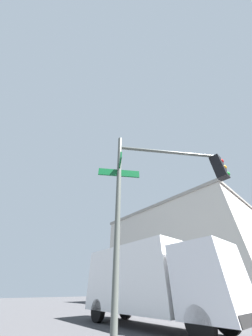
{
  "coord_description": "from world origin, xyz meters",
  "views": [
    {
      "loc": [
        -3.83,
        -9.36,
        1.36
      ],
      "look_at": [
        -6.24,
        -7.2,
        3.87
      ],
      "focal_mm": 17.02,
      "sensor_mm": 36.0,
      "label": 1
    }
  ],
  "objects": [
    {
      "name": "traffic_signal_near",
      "position": [
        -5.72,
        -5.97,
        3.73
      ],
      "size": [
        2.34,
        3.23,
        5.23
      ],
      "color": "#474C47",
      "rests_on": "ground_plane"
    },
    {
      "name": "box_truck_second",
      "position": [
        -10.8,
        -1.61,
        1.92
      ],
      "size": [
        8.68,
        2.46,
        3.51
      ],
      "color": "silver",
      "rests_on": "ground_plane"
    },
    {
      "name": "building_stucco",
      "position": [
        -17.63,
        18.28,
        5.63
      ],
      "size": [
        19.56,
        20.85,
        11.24
      ],
      "color": "#BCB7AD",
      "rests_on": "ground_plane"
    }
  ]
}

